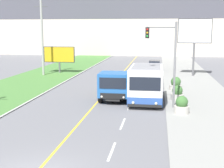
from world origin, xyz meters
TOP-DOWN VIEW (x-y plane):
  - lane_marking_centre at (0.29, 1.06)m, footprint 2.88×140.00m
  - apartment_block_background at (0.00, 62.94)m, footprint 80.00×8.04m
  - city_bus at (3.96, 13.81)m, footprint 2.72×5.38m
  - dump_truck at (1.43, 14.36)m, footprint 2.57×6.34m
  - car_distant at (4.29, 34.40)m, footprint 1.80×4.30m
  - utility_pole_far at (-9.99, 27.56)m, footprint 1.80×0.28m
  - traffic_light_mast at (5.47, 12.22)m, footprint 2.28×0.32m
  - billboard_large at (9.25, 29.40)m, footprint 4.16×0.24m
  - billboard_small at (-8.56, 29.94)m, footprint 4.29×0.24m
  - planter_round_near at (6.58, 10.65)m, footprint 1.07×1.07m
  - planter_round_second at (6.51, 14.97)m, footprint 1.08×1.08m
  - planter_round_third at (6.59, 19.29)m, footprint 1.20×1.20m

SIDE VIEW (x-z plane):
  - lane_marking_centre at x=0.29m, z-range 0.00..0.01m
  - planter_round_second at x=6.51m, z-range 0.00..1.22m
  - planter_round_near at x=6.58m, z-range 0.00..1.24m
  - planter_round_third at x=6.59m, z-range 0.00..1.29m
  - car_distant at x=4.29m, z-range -0.04..1.41m
  - dump_truck at x=1.43m, z-range 0.02..2.47m
  - city_bus at x=3.96m, z-range 0.02..3.03m
  - billboard_small at x=-8.56m, z-range 0.65..4.25m
  - traffic_light_mast at x=5.47m, z-range 0.85..7.29m
  - utility_pole_far at x=-9.99m, z-range 0.06..10.01m
  - billboard_large at x=9.25m, z-range 1.80..9.04m
  - apartment_block_background at x=0.00m, z-range 0.00..23.63m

